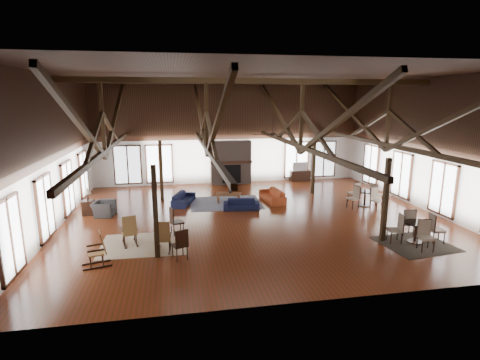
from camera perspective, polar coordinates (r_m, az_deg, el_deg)
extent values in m
plane|color=maroon|center=(16.39, 2.18, -5.69)|extent=(16.00, 16.00, 0.00)
cube|color=black|center=(15.60, 2.37, 15.75)|extent=(16.00, 14.00, 0.02)
cube|color=white|center=(22.56, -1.58, 7.10)|extent=(16.00, 0.02, 6.00)
cube|color=white|center=(9.11, 11.77, -1.11)|extent=(16.00, 0.02, 6.00)
cube|color=white|center=(16.04, -26.95, 3.58)|extent=(0.02, 14.00, 6.00)
cube|color=white|center=(19.10, 26.51, 4.84)|extent=(0.02, 14.00, 6.00)
cube|color=#311F0D|center=(15.59, 2.36, 14.83)|extent=(15.60, 0.18, 0.22)
cube|color=#311F0D|center=(15.57, -19.89, 4.15)|extent=(0.16, 13.70, 0.18)
cube|color=#311F0D|center=(15.45, -20.26, 9.10)|extent=(0.14, 0.14, 2.70)
cube|color=#311F0D|center=(18.91, -18.44, 9.32)|extent=(0.15, 7.07, 3.12)
cube|color=#311F0D|center=(12.03, -23.03, 7.56)|extent=(0.15, 7.07, 3.12)
cube|color=#311F0D|center=(15.41, -5.03, 4.76)|extent=(0.16, 13.70, 0.18)
cube|color=#311F0D|center=(15.29, -5.13, 9.78)|extent=(0.14, 0.14, 2.70)
cube|color=#311F0D|center=(18.78, -6.10, 9.86)|extent=(0.15, 7.07, 3.12)
cube|color=#311F0D|center=(11.82, -3.57, 8.44)|extent=(0.15, 7.07, 3.12)
cube|color=#311F0D|center=(16.26, 9.20, 5.05)|extent=(0.16, 13.70, 0.18)
cube|color=#311F0D|center=(16.14, 9.37, 9.81)|extent=(0.14, 0.14, 2.70)
cube|color=#311F0D|center=(19.48, 5.90, 9.96)|extent=(0.15, 7.07, 3.12)
cube|color=#311F0D|center=(12.90, 14.56, 8.40)|extent=(0.15, 7.07, 3.12)
cube|color=#311F0D|center=(17.98, 21.38, 5.05)|extent=(0.16, 13.70, 0.18)
cube|color=#311F0D|center=(17.87, 21.72, 9.34)|extent=(0.14, 0.14, 2.70)
cube|color=#311F0D|center=(20.94, 16.63, 9.68)|extent=(0.15, 7.07, 3.12)
cube|color=#311F0D|center=(15.01, 28.71, 7.80)|extent=(0.15, 7.07, 3.12)
cube|color=#311F0D|center=(12.26, -12.76, -4.81)|extent=(0.16, 0.16, 3.05)
cube|color=#311F0D|center=(14.28, 21.28, -2.90)|extent=(0.16, 0.16, 3.05)
cube|color=#311F0D|center=(19.06, -11.92, 1.36)|extent=(0.16, 0.16, 3.05)
cube|color=#311F0D|center=(20.42, 11.13, 2.13)|extent=(0.16, 0.16, 3.05)
cube|color=#6C5C52|center=(22.47, -1.43, 2.70)|extent=(2.40, 0.62, 2.60)
cube|color=black|center=(22.28, -1.30, 0.92)|extent=(1.10, 0.06, 1.10)
cube|color=black|center=(22.19, -1.32, 2.71)|extent=(2.50, 0.20, 0.12)
cylinder|color=black|center=(14.76, 5.07, 8.33)|extent=(0.04, 0.04, 0.70)
cylinder|color=black|center=(14.79, 5.04, 6.98)|extent=(0.20, 0.20, 0.10)
cube|color=black|center=(14.91, 6.72, 6.99)|extent=(0.70, 0.12, 0.02)
cube|color=black|center=(15.22, 4.60, 7.14)|extent=(0.12, 0.70, 0.02)
cube|color=black|center=(14.68, 3.33, 6.96)|extent=(0.70, 0.12, 0.02)
cube|color=black|center=(14.36, 5.51, 6.81)|extent=(0.12, 0.70, 0.02)
imported|color=#121533|center=(17.41, 0.21, -3.76)|extent=(1.73, 0.87, 0.48)
imported|color=#131734|center=(18.52, -8.60, -2.81)|extent=(1.98, 1.28, 0.54)
imported|color=#AB4421|center=(18.88, 4.95, -2.36)|extent=(2.05, 0.96, 0.58)
cube|color=brown|center=(18.52, -1.79, -2.14)|extent=(1.35, 0.97, 0.06)
cube|color=brown|center=(18.32, -3.28, -3.07)|extent=(0.06, 0.06, 0.41)
cube|color=brown|center=(18.71, -3.43, -2.74)|extent=(0.06, 0.06, 0.41)
cube|color=brown|center=(18.46, -0.11, -2.92)|extent=(0.06, 0.06, 0.41)
cube|color=brown|center=(18.85, -0.32, -2.60)|extent=(0.06, 0.06, 0.41)
imported|color=#B2B2B2|center=(18.56, -1.48, -1.68)|extent=(0.22, 0.22, 0.21)
imported|color=#2E2E31|center=(17.58, -20.01, -4.10)|extent=(1.10, 0.99, 0.64)
cube|color=black|center=(17.94, -22.09, -3.92)|extent=(0.49, 0.49, 0.65)
cylinder|color=black|center=(17.81, -22.23, -2.30)|extent=(0.08, 0.08, 0.39)
cone|color=beige|center=(17.75, -22.29, -1.49)|extent=(0.35, 0.35, 0.28)
cube|color=olive|center=(13.91, -16.51, -7.74)|extent=(0.57, 0.56, 0.05)
cube|color=olive|center=(13.60, -16.47, -6.74)|extent=(0.51, 0.29, 0.69)
cube|color=black|center=(14.03, -17.22, -9.33)|extent=(0.25, 0.83, 0.05)
cube|color=black|center=(14.07, -15.60, -9.16)|extent=(0.25, 0.83, 0.05)
cube|color=olive|center=(13.09, -11.54, -8.79)|extent=(0.51, 0.49, 0.05)
cube|color=olive|center=(12.78, -11.70, -7.78)|extent=(0.48, 0.22, 0.68)
cube|color=black|center=(13.26, -12.33, -10.35)|extent=(0.12, 0.83, 0.05)
cube|color=black|center=(13.21, -10.61, -10.35)|extent=(0.12, 0.83, 0.05)
cube|color=olive|center=(12.53, -21.10, -10.36)|extent=(0.56, 0.58, 0.05)
cube|color=olive|center=(12.42, -20.21, -8.86)|extent=(0.30, 0.51, 0.69)
cube|color=black|center=(12.50, -20.90, -12.36)|extent=(0.83, 0.26, 0.05)
cube|color=black|center=(12.86, -21.03, -11.65)|extent=(0.83, 0.26, 0.05)
cube|color=black|center=(14.44, -9.57, -6.35)|extent=(0.56, 0.56, 0.05)
cube|color=black|center=(14.30, -10.40, -5.34)|extent=(0.17, 0.45, 0.59)
cylinder|color=black|center=(14.52, -9.53, -7.26)|extent=(0.04, 0.04, 0.49)
cube|color=black|center=(12.32, -9.18, -9.77)|extent=(0.57, 0.57, 0.05)
cube|color=black|center=(12.04, -8.85, -8.84)|extent=(0.42, 0.20, 0.58)
cylinder|color=black|center=(12.41, -9.14, -10.78)|extent=(0.04, 0.04, 0.47)
cylinder|color=black|center=(14.81, 25.32, -5.94)|extent=(0.86, 0.86, 0.04)
cylinder|color=black|center=(14.92, 25.19, -7.24)|extent=(0.10, 0.10, 0.71)
cylinder|color=black|center=(15.03, 25.07, -8.52)|extent=(0.52, 0.52, 0.04)
cylinder|color=black|center=(18.83, 18.56, -1.65)|extent=(0.85, 0.85, 0.04)
cylinder|color=black|center=(18.91, 18.48, -2.68)|extent=(0.10, 0.10, 0.71)
cylinder|color=black|center=(19.00, 18.41, -3.71)|extent=(0.51, 0.51, 0.04)
imported|color=#B2B2B2|center=(14.78, 25.73, -5.73)|extent=(0.16, 0.16, 0.10)
imported|color=#B2B2B2|center=(18.76, 18.50, -1.47)|extent=(0.17, 0.17, 0.10)
cube|color=black|center=(23.78, 9.10, 0.67)|extent=(1.26, 0.47, 0.63)
imported|color=#B2B2B2|center=(23.65, 9.05, 2.06)|extent=(0.95, 0.18, 0.55)
cube|color=tan|center=(13.89, -14.43, -9.47)|extent=(2.99, 2.36, 0.01)
cube|color=#192247|center=(18.54, -2.21, -3.50)|extent=(3.53, 2.69, 0.01)
cube|color=black|center=(14.86, 25.15, -8.82)|extent=(2.55, 2.37, 0.01)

